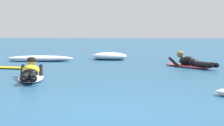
{
  "coord_description": "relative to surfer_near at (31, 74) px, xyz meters",
  "views": [
    {
      "loc": [
        0.48,
        -6.05,
        1.09
      ],
      "look_at": [
        -0.34,
        5.99,
        0.23
      ],
      "focal_mm": 70.22,
      "sensor_mm": 36.0,
      "label": 1
    }
  ],
  "objects": [
    {
      "name": "surfer_near",
      "position": [
        0.0,
        0.0,
        0.0
      ],
      "size": [
        1.02,
        2.54,
        0.55
      ],
      "color": "silver",
      "rests_on": "ground"
    },
    {
      "name": "whitewater_back",
      "position": [
        1.29,
        7.21,
        0.0
      ],
      "size": [
        1.68,
        1.44,
        0.3
      ],
      "color": "white",
      "rests_on": "ground"
    },
    {
      "name": "ground_plane",
      "position": [
        2.06,
        6.21,
        -0.14
      ],
      "size": [
        120.0,
        120.0,
        0.0
      ],
      "primitive_type": "plane",
      "color": "#235B84"
    },
    {
      "name": "drifting_surfboard",
      "position": [
        -1.31,
        2.9,
        -0.1
      ],
      "size": [
        2.07,
        0.98,
        0.16
      ],
      "color": "yellow",
      "rests_on": "ground"
    },
    {
      "name": "whitewater_mid_left",
      "position": [
        -1.19,
        6.07,
        -0.03
      ],
      "size": [
        2.49,
        0.78,
        0.22
      ],
      "color": "white",
      "rests_on": "ground"
    },
    {
      "name": "surfer_far",
      "position": [
        4.0,
        3.71,
        0.0
      ],
      "size": [
        1.56,
        2.34,
        0.54
      ],
      "color": "#E54C66",
      "rests_on": "ground"
    }
  ]
}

